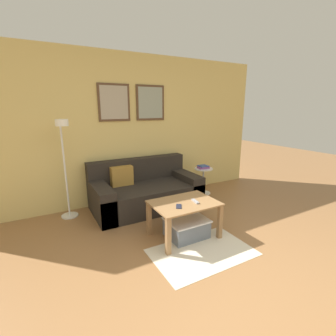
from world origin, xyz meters
TOP-DOWN VIEW (x-y plane):
  - ground_plane at (0.00, 0.00)m, footprint 16.00×16.00m
  - wall_back at (0.00, 2.93)m, footprint 5.60×0.09m
  - area_rug at (0.19, 0.86)m, footprint 1.19×0.76m
  - couch at (0.16, 2.45)m, footprint 1.76×0.92m
  - coffee_table at (0.20, 1.29)m, footprint 0.84×0.60m
  - storage_bin at (0.23, 1.26)m, footprint 0.52×0.43m
  - floor_lamp at (-1.04, 2.54)m, footprint 0.25×0.45m
  - side_table at (1.42, 2.49)m, footprint 0.35×0.35m
  - book_stack at (1.41, 2.49)m, footprint 0.23×0.18m
  - remote_control at (0.33, 1.22)m, footprint 0.06×0.15m
  - cell_phone at (0.07, 1.20)m, footprint 0.13×0.15m

SIDE VIEW (x-z plane):
  - ground_plane at x=0.00m, z-range 0.00..0.00m
  - area_rug at x=0.19m, z-range 0.00..0.01m
  - storage_bin at x=0.23m, z-range 0.00..0.25m
  - couch at x=0.16m, z-range -0.13..0.67m
  - side_table at x=1.42m, z-range 0.05..0.56m
  - coffee_table at x=0.20m, z-range 0.14..0.62m
  - cell_phone at x=0.07m, z-range 0.48..0.49m
  - remote_control at x=0.33m, z-range 0.48..0.50m
  - book_stack at x=1.41m, z-range 0.51..0.57m
  - floor_lamp at x=-1.04m, z-range 0.20..1.71m
  - wall_back at x=0.00m, z-range 0.01..2.56m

